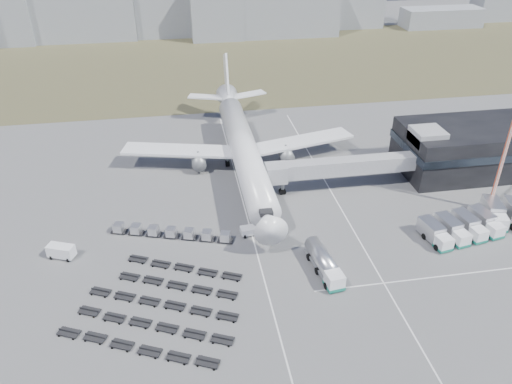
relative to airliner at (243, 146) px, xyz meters
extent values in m
plane|color=#565659|center=(0.00, -32.38, -5.29)|extent=(420.00, 420.00, 0.00)
cube|color=#443C28|center=(0.00, 77.62, -5.29)|extent=(420.00, 90.00, 0.01)
cube|color=silver|center=(-2.00, -27.38, -5.29)|extent=(0.25, 110.00, 0.01)
cube|color=silver|center=(16.00, -27.38, -5.29)|extent=(0.25, 110.00, 0.01)
cube|color=silver|center=(25.00, -40.38, -5.29)|extent=(40.00, 0.25, 0.01)
cube|color=black|center=(48.00, -8.38, -0.29)|extent=(30.00, 16.00, 10.00)
cube|color=#262D38|center=(48.00, -8.38, 0.91)|extent=(30.40, 16.40, 1.60)
cube|color=#939399|center=(36.00, -10.38, 4.21)|extent=(6.00, 6.00, 3.00)
cube|color=#939399|center=(18.10, -11.88, -0.19)|extent=(29.80, 3.00, 3.00)
cube|color=#939399|center=(4.70, -12.38, -0.19)|extent=(4.00, 3.60, 3.40)
cylinder|color=slate|center=(6.20, -11.88, -2.74)|extent=(0.70, 0.70, 5.10)
cylinder|color=black|center=(6.20, -11.88, -4.84)|extent=(1.40, 0.90, 1.40)
cylinder|color=white|center=(0.00, -2.38, 0.01)|extent=(5.60, 48.00, 5.60)
cone|color=white|center=(0.00, -28.88, 0.01)|extent=(5.60, 5.00, 5.60)
cone|color=white|center=(0.00, 25.62, 0.81)|extent=(5.60, 8.00, 5.60)
cube|color=black|center=(0.00, -26.88, 0.81)|extent=(2.20, 2.00, 0.80)
cube|color=white|center=(-13.00, 2.62, -1.19)|extent=(25.59, 11.38, 0.50)
cube|color=white|center=(13.00, 2.62, -1.19)|extent=(25.59, 11.38, 0.50)
cylinder|color=slate|center=(-9.50, 0.62, -2.89)|extent=(3.00, 5.00, 3.00)
cylinder|color=slate|center=(9.50, 0.62, -2.89)|extent=(3.00, 5.00, 3.00)
cube|color=white|center=(-5.50, 27.62, 1.21)|extent=(9.49, 5.63, 0.35)
cube|color=white|center=(5.50, 27.62, 1.21)|extent=(9.49, 5.63, 0.35)
cube|color=white|center=(0.00, 28.62, 6.51)|extent=(0.50, 9.06, 11.45)
cylinder|color=slate|center=(0.00, -23.38, -4.04)|extent=(0.50, 0.50, 2.50)
cylinder|color=slate|center=(-3.20, 1.62, -4.04)|extent=(0.60, 0.60, 2.50)
cylinder|color=slate|center=(3.20, 1.62, -4.04)|extent=(0.60, 0.60, 2.50)
cylinder|color=black|center=(0.00, -23.38, -4.79)|extent=(0.50, 1.20, 1.20)
cube|color=gray|center=(-47.15, 118.35, 3.83)|extent=(41.75, 12.00, 18.25)
cube|color=gray|center=(-12.62, 120.05, 6.37)|extent=(27.08, 12.00, 23.33)
cube|color=gray|center=(5.60, 111.12, 6.00)|extent=(20.32, 12.00, 22.58)
cube|color=gray|center=(34.67, 111.72, 6.87)|extent=(41.25, 12.00, 24.33)
cube|color=gray|center=(63.81, 122.86, 6.01)|extent=(30.24, 12.00, 22.61)
cube|color=gray|center=(105.19, 116.22, -1.31)|extent=(34.71, 12.00, 7.96)
cube|color=gray|center=(137.30, 125.35, 1.88)|extent=(21.48, 12.00, 14.34)
cube|color=white|center=(8.06, -40.17, -3.75)|extent=(2.83, 2.83, 2.44)
cube|color=#14725E|center=(8.06, -40.17, -4.71)|extent=(2.95, 2.95, 0.53)
cylinder|color=silver|center=(7.45, -35.01, -3.28)|extent=(3.57, 8.21, 2.65)
cube|color=slate|center=(7.45, -35.01, -4.50)|extent=(3.46, 8.20, 0.37)
cylinder|color=black|center=(7.63, -36.59, -4.76)|extent=(2.88, 1.48, 1.17)
cube|color=white|center=(-2.29, -24.38, -4.54)|extent=(3.51, 2.19, 1.50)
cube|color=white|center=(-33.76, -25.55, -4.13)|extent=(4.76, 3.44, 2.31)
cube|color=white|center=(0.49, -0.37, -3.68)|extent=(3.71, 6.42, 2.81)
cube|color=#14725E|center=(0.49, -0.37, -4.84)|extent=(3.83, 6.54, 0.45)
cube|color=white|center=(28.92, -34.01, -3.93)|extent=(2.76, 2.68, 2.30)
cube|color=#14725E|center=(28.92, -34.01, -4.82)|extent=(2.88, 2.80, 0.47)
cube|color=silver|center=(28.29, -30.41, -3.52)|extent=(3.30, 5.16, 2.72)
cube|color=white|center=(32.42, -33.40, -3.93)|extent=(2.76, 2.68, 2.30)
cube|color=#14725E|center=(32.42, -33.40, -4.82)|extent=(2.88, 2.80, 0.47)
cube|color=silver|center=(31.79, -29.80, -3.52)|extent=(3.30, 5.16, 2.72)
cube|color=white|center=(35.92, -32.79, -3.93)|extent=(2.76, 2.68, 2.30)
cube|color=#14725E|center=(35.92, -32.79, -4.82)|extent=(2.88, 2.80, 0.47)
cube|color=silver|center=(35.29, -29.19, -3.52)|extent=(3.30, 5.16, 2.72)
cube|color=white|center=(39.42, -32.18, -3.93)|extent=(2.76, 2.68, 2.30)
cube|color=#14725E|center=(39.42, -32.18, -4.82)|extent=(2.88, 2.80, 0.47)
cube|color=silver|center=(38.79, -28.58, -3.52)|extent=(3.30, 5.16, 2.72)
cube|color=white|center=(41.26, -30.28, -3.81)|extent=(3.18, 3.10, 2.51)
cube|color=#14725E|center=(41.26, -30.28, -4.78)|extent=(3.32, 3.24, 0.51)
cube|color=silver|center=(42.27, -26.41, -3.35)|extent=(3.99, 5.78, 2.97)
cube|color=black|center=(-24.99, -20.02, -4.99)|extent=(2.94, 2.30, 0.18)
cube|color=silver|center=(-24.99, -20.02, -4.15)|extent=(2.00, 2.00, 1.49)
cube|color=black|center=(-21.97, -20.98, -4.99)|extent=(2.94, 2.30, 0.18)
cube|color=silver|center=(-21.97, -20.98, -4.15)|extent=(2.00, 2.00, 1.49)
cube|color=black|center=(-18.94, -21.95, -4.99)|extent=(2.94, 2.30, 0.18)
cube|color=silver|center=(-18.94, -21.95, -4.15)|extent=(2.00, 2.00, 1.49)
cube|color=black|center=(-15.91, -22.92, -4.99)|extent=(2.94, 2.30, 0.18)
cube|color=silver|center=(-15.91, -22.92, -4.15)|extent=(2.00, 2.00, 1.49)
cube|color=black|center=(-12.88, -23.88, -4.99)|extent=(2.94, 2.30, 0.18)
cube|color=silver|center=(-12.88, -23.88, -4.15)|extent=(2.00, 2.00, 1.49)
cube|color=black|center=(-9.85, -24.85, -4.99)|extent=(2.94, 2.30, 0.18)
cube|color=silver|center=(-9.85, -24.85, -4.15)|extent=(2.00, 2.00, 1.49)
cube|color=black|center=(-6.83, -25.81, -4.99)|extent=(2.94, 2.30, 0.18)
cube|color=silver|center=(-6.83, -25.81, -4.15)|extent=(2.00, 2.00, 1.49)
cube|color=black|center=(-21.07, -47.13, -4.93)|extent=(22.43, 11.28, 0.72)
cube|color=black|center=(-19.34, -43.31, -4.93)|extent=(22.43, 11.28, 0.72)
cube|color=black|center=(-17.61, -39.49, -4.93)|extent=(22.43, 11.28, 0.72)
cube|color=black|center=(-15.87, -35.68, -4.93)|extent=(18.80, 9.62, 0.72)
cube|color=black|center=(-14.14, -31.86, -4.93)|extent=(18.80, 9.62, 0.72)
cylinder|color=#D04621|center=(43.37, -24.11, 6.38)|extent=(0.65, 0.65, 23.34)
cube|color=#565659|center=(43.37, -24.11, -5.15)|extent=(1.87, 1.87, 0.28)
camera|label=1|loc=(-13.06, -94.59, 46.35)|focal=35.00mm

